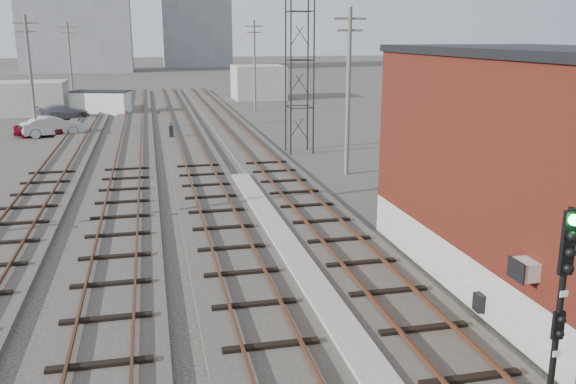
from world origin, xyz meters
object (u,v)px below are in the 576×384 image
object	(u,v)px
car_grey	(63,112)
car_silver	(53,126)
signal_mast	(562,293)
site_trailer	(101,102)
car_red	(39,128)
switch_stand	(171,132)

from	to	relation	value
car_grey	car_silver	bearing A→B (deg)	160.22
signal_mast	site_trailer	world-z (taller)	signal_mast
signal_mast	car_red	bearing A→B (deg)	112.05
signal_mast	car_red	world-z (taller)	signal_mast
car_silver	switch_stand	bearing A→B (deg)	-129.81
site_trailer	car_grey	world-z (taller)	site_trailer
car_grey	switch_stand	bearing A→B (deg)	-167.96
site_trailer	car_silver	xyz separation A→B (m)	(-2.76, -12.95, -0.41)
site_trailer	car_grey	size ratio (longest dim) A/B	1.27
car_red	switch_stand	bearing A→B (deg)	-112.81
switch_stand	car_silver	xyz separation A→B (m)	(-8.81, 3.72, 0.17)
switch_stand	signal_mast	bearing A→B (deg)	-71.92
signal_mast	car_silver	xyz separation A→B (m)	(-15.09, 39.78, -1.86)
switch_stand	car_silver	world-z (taller)	car_silver
car_grey	site_trailer	bearing A→B (deg)	-67.82
switch_stand	site_trailer	xyz separation A→B (m)	(-6.05, 16.67, 0.58)
signal_mast	car_grey	world-z (taller)	signal_mast
site_trailer	car_grey	bearing A→B (deg)	-117.91
site_trailer	car_red	bearing A→B (deg)	-88.58
car_red	signal_mast	bearing A→B (deg)	-160.48
signal_mast	car_silver	size ratio (longest dim) A/B	0.95
switch_stand	car_silver	size ratio (longest dim) A/B	0.27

